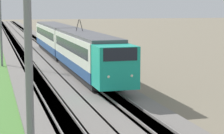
% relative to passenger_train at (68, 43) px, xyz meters
% --- Properties ---
extents(ballast_main, '(240.00, 4.40, 0.30)m').
position_rel_passenger_train_xyz_m(ballast_main, '(9.29, 4.26, -2.27)').
color(ballast_main, slate).
rests_on(ballast_main, ground).
extents(ballast_adjacent, '(240.00, 4.40, 0.30)m').
position_rel_passenger_train_xyz_m(ballast_adjacent, '(9.29, 0.00, -2.27)').
color(ballast_adjacent, slate).
rests_on(ballast_adjacent, ground).
extents(track_main, '(240.00, 1.57, 0.45)m').
position_rel_passenger_train_xyz_m(track_main, '(9.29, 4.26, -2.26)').
color(track_main, '#4C4238').
rests_on(track_main, ground).
extents(track_adjacent, '(240.00, 1.57, 0.45)m').
position_rel_passenger_train_xyz_m(track_adjacent, '(9.29, 0.00, -2.26)').
color(track_adjacent, '#4C4238').
rests_on(track_adjacent, ground).
extents(passenger_train, '(39.03, 2.85, 5.15)m').
position_rel_passenger_train_xyz_m(passenger_train, '(0.00, 0.00, 0.00)').
color(passenger_train, '#19A88E').
rests_on(passenger_train, ground).
extents(catenary_mast_near, '(0.22, 2.56, 7.85)m').
position_rel_passenger_train_xyz_m(catenary_mast_near, '(-34.29, 6.85, 1.64)').
color(catenary_mast_near, slate).
rests_on(catenary_mast_near, ground).
extents(catenary_mast_mid, '(0.22, 2.56, 8.16)m').
position_rel_passenger_train_xyz_m(catenary_mast_mid, '(0.50, 6.85, 1.80)').
color(catenary_mast_mid, slate).
rests_on(catenary_mast_mid, ground).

